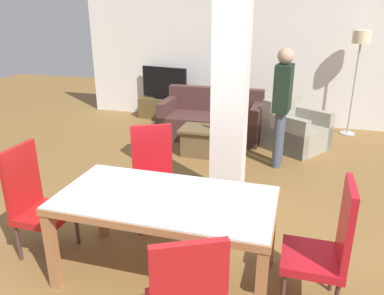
# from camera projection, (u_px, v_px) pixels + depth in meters

# --- Properties ---
(ground_plane) EXTENTS (18.00, 18.00, 0.00)m
(ground_plane) POSITION_uv_depth(u_px,v_px,m) (167.00, 274.00, 3.35)
(ground_plane) COLOR brown
(back_wall) EXTENTS (7.20, 0.09, 2.70)m
(back_wall) POSITION_uv_depth(u_px,v_px,m) (252.00, 56.00, 7.52)
(back_wall) COLOR white
(back_wall) RESTS_ON ground_plane
(divider_pillar) EXTENTS (0.37, 0.34, 2.70)m
(divider_pillar) POSITION_uv_depth(u_px,v_px,m) (230.00, 94.00, 4.11)
(divider_pillar) COLOR white
(divider_pillar) RESTS_ON ground_plane
(dining_table) EXTENTS (1.81, 0.92, 0.78)m
(dining_table) POSITION_uv_depth(u_px,v_px,m) (166.00, 213.00, 3.13)
(dining_table) COLOR #9F6840
(dining_table) RESTS_ON ground_plane
(dining_chair_head_left) EXTENTS (0.46, 0.46, 1.07)m
(dining_chair_head_left) POSITION_uv_depth(u_px,v_px,m) (35.00, 200.00, 3.50)
(dining_chair_head_left) COLOR #B31819
(dining_chair_head_left) RESTS_ON ground_plane
(dining_chair_far_left) EXTENTS (0.62, 0.62, 1.07)m
(dining_chair_far_left) POSITION_uv_depth(u_px,v_px,m) (154.00, 174.00, 4.04)
(dining_chair_far_left) COLOR #B1131A
(dining_chair_far_left) RESTS_ON ground_plane
(dining_chair_head_right) EXTENTS (0.46, 0.46, 1.07)m
(dining_chair_head_right) POSITION_uv_depth(u_px,v_px,m) (326.00, 245.00, 2.82)
(dining_chair_head_right) COLOR #B31520
(dining_chair_head_right) RESTS_ON ground_plane
(sofa) EXTENTS (1.80, 0.90, 0.86)m
(sofa) POSITION_uv_depth(u_px,v_px,m) (212.00, 121.00, 6.90)
(sofa) COLOR #4D2E2A
(sofa) RESTS_ON ground_plane
(armchair) EXTENTS (1.17, 1.17, 0.83)m
(armchair) POSITION_uv_depth(u_px,v_px,m) (294.00, 132.00, 6.31)
(armchair) COLOR #9A9686
(armchair) RESTS_ON ground_plane
(coffee_table) EXTENTS (0.75, 0.54, 0.45)m
(coffee_table) POSITION_uv_depth(u_px,v_px,m) (204.00, 141.00, 6.04)
(coffee_table) COLOR brown
(coffee_table) RESTS_ON ground_plane
(bottle) EXTENTS (0.07, 0.07, 0.29)m
(bottle) POSITION_uv_depth(u_px,v_px,m) (212.00, 121.00, 5.92)
(bottle) COLOR #4C2D14
(bottle) RESTS_ON coffee_table
(tv_stand) EXTENTS (1.10, 0.40, 0.42)m
(tv_stand) POSITION_uv_depth(u_px,v_px,m) (165.00, 108.00, 8.13)
(tv_stand) COLOR brown
(tv_stand) RESTS_ON ground_plane
(tv_screen) EXTENTS (1.04, 0.27, 0.67)m
(tv_screen) POSITION_uv_depth(u_px,v_px,m) (164.00, 83.00, 7.94)
(tv_screen) COLOR black
(tv_screen) RESTS_ON tv_stand
(floor_lamp) EXTENTS (0.31, 0.31, 1.89)m
(floor_lamp) POSITION_uv_depth(u_px,v_px,m) (360.00, 48.00, 6.59)
(floor_lamp) COLOR #B7B7BC
(floor_lamp) RESTS_ON ground_plane
(standing_person) EXTENTS (0.26, 0.40, 1.74)m
(standing_person) POSITION_uv_depth(u_px,v_px,m) (282.00, 100.00, 5.35)
(standing_person) COLOR #434D5E
(standing_person) RESTS_ON ground_plane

